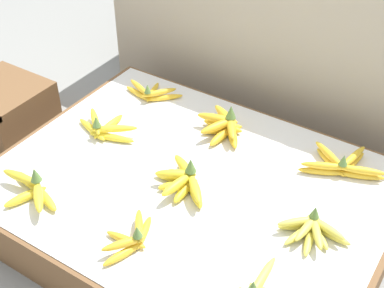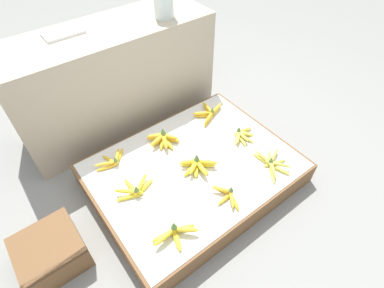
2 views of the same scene
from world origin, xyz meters
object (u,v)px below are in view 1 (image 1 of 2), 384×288
at_px(banana_bunch_middle_left, 104,128).
at_px(banana_bunch_back_midleft, 224,125).
at_px(banana_bunch_front_midleft, 132,238).
at_px(banana_bunch_front_left, 32,189).
at_px(banana_bunch_middle_midleft, 184,180).
at_px(wooden_crate, 4,107).
at_px(banana_bunch_back_left, 151,92).
at_px(banana_bunch_middle_midright, 312,230).
at_px(banana_bunch_back_midright, 342,165).

bearing_deg(banana_bunch_middle_left, banana_bunch_back_midleft, 34.20).
relative_size(banana_bunch_front_midleft, banana_bunch_middle_left, 0.87).
relative_size(banana_bunch_front_left, banana_bunch_middle_midleft, 1.10).
relative_size(wooden_crate, banana_bunch_front_midleft, 1.43).
xyz_separation_m(wooden_crate, banana_bunch_back_left, (0.53, 0.30, 0.10)).
distance_m(banana_bunch_front_left, banana_bunch_middle_midright, 0.86).
bearing_deg(banana_bunch_back_midright, banana_bunch_back_midleft, -176.67).
bearing_deg(wooden_crate, banana_bunch_back_midleft, 15.95).
bearing_deg(banana_bunch_middle_midright, banana_bunch_middle_midleft, -175.83).
bearing_deg(banana_bunch_middle_midright, banana_bunch_back_left, 157.63).
distance_m(banana_bunch_front_left, banana_bunch_back_midright, 1.00).
height_order(banana_bunch_middle_midleft, banana_bunch_middle_midright, banana_bunch_middle_midleft).
bearing_deg(banana_bunch_back_left, banana_bunch_middle_left, -89.50).
bearing_deg(banana_bunch_middle_left, banana_bunch_front_midleft, -41.46).
distance_m(banana_bunch_front_left, banana_bunch_middle_left, 0.37).
height_order(banana_bunch_middle_left, banana_bunch_middle_midright, banana_bunch_middle_left).
height_order(banana_bunch_front_left, banana_bunch_back_left, banana_bunch_front_left).
height_order(wooden_crate, banana_bunch_back_midright, banana_bunch_back_midright).
distance_m(wooden_crate, banana_bunch_middle_midleft, 0.94).
relative_size(banana_bunch_back_midleft, banana_bunch_back_midright, 0.80).
relative_size(banana_bunch_front_midleft, banana_bunch_back_left, 0.96).
distance_m(banana_bunch_middle_left, banana_bunch_back_midleft, 0.43).
bearing_deg(banana_bunch_back_midright, banana_bunch_middle_left, -161.20).
distance_m(wooden_crate, banana_bunch_middle_midright, 1.36).
relative_size(banana_bunch_front_midleft, banana_bunch_back_midleft, 1.06).
bearing_deg(banana_bunch_back_midright, banana_bunch_middle_midright, -84.61).
relative_size(wooden_crate, banana_bunch_middle_midright, 1.53).
distance_m(wooden_crate, banana_bunch_middle_left, 0.55).
height_order(banana_bunch_back_left, banana_bunch_back_midleft, banana_bunch_back_midleft).
bearing_deg(banana_bunch_front_midleft, wooden_crate, 159.81).
bearing_deg(wooden_crate, banana_bunch_back_left, 29.25).
distance_m(wooden_crate, banana_bunch_front_midleft, 1.01).
distance_m(banana_bunch_front_midleft, banana_bunch_middle_midleft, 0.28).
height_order(banana_bunch_front_midleft, banana_bunch_back_left, banana_bunch_front_midleft).
distance_m(banana_bunch_front_midleft, banana_bunch_back_midright, 0.74).
bearing_deg(wooden_crate, banana_bunch_front_left, -32.56).
distance_m(banana_bunch_middle_midright, banana_bunch_back_midright, 0.32).
xyz_separation_m(wooden_crate, banana_bunch_front_left, (0.56, -0.36, 0.11)).
xyz_separation_m(banana_bunch_middle_midright, banana_bunch_back_midleft, (-0.46, 0.30, 0.01)).
height_order(banana_bunch_front_midleft, banana_bunch_back_midright, same).
distance_m(banana_bunch_back_midleft, banana_bunch_back_midright, 0.43).
distance_m(banana_bunch_front_midleft, banana_bunch_middle_left, 0.54).
xyz_separation_m(banana_bunch_back_left, banana_bunch_back_midright, (0.79, -0.02, 0.00)).
xyz_separation_m(wooden_crate, banana_bunch_middle_midright, (1.36, -0.04, 0.10)).
height_order(banana_bunch_middle_midright, banana_bunch_back_midright, same).
distance_m(banana_bunch_front_left, banana_bunch_front_midleft, 0.38).
bearing_deg(wooden_crate, banana_bunch_back_midright, 11.96).
bearing_deg(banana_bunch_middle_midright, wooden_crate, 178.32).
bearing_deg(banana_bunch_middle_midright, banana_bunch_front_midleft, -143.47).
bearing_deg(banana_bunch_front_left, banana_bunch_middle_midleft, 37.38).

